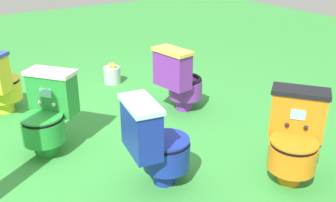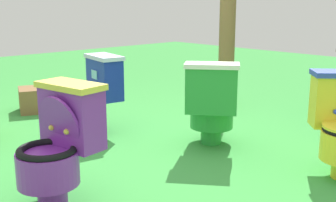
{
  "view_description": "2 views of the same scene",
  "coord_description": "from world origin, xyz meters",
  "px_view_note": "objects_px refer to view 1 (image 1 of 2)",
  "views": [
    {
      "loc": [
        -3.03,
        1.27,
        1.83
      ],
      "look_at": [
        -0.32,
        -0.51,
        0.42
      ],
      "focal_mm": 41.72,
      "sensor_mm": 36.0,
      "label": 1
    },
    {
      "loc": [
        2.45,
        -2.23,
        1.21
      ],
      "look_at": [
        -0.06,
        0.14,
        0.41
      ],
      "focal_mm": 46.14,
      "sensor_mm": 36.0,
      "label": 2
    }
  ],
  "objects_px": {
    "toilet_purple": "(180,79)",
    "toilet_orange": "(295,137)",
    "toilet_green": "(48,113)",
    "toilet_blue": "(155,143)",
    "lemon_bucket": "(112,75)"
  },
  "relations": [
    {
      "from": "toilet_purple",
      "to": "toilet_orange",
      "type": "bearing_deg",
      "value": -8.66
    },
    {
      "from": "toilet_green",
      "to": "toilet_orange",
      "type": "bearing_deg",
      "value": -174.18
    },
    {
      "from": "toilet_blue",
      "to": "toilet_purple",
      "type": "height_order",
      "value": "same"
    },
    {
      "from": "toilet_green",
      "to": "toilet_purple",
      "type": "bearing_deg",
      "value": -126.8
    },
    {
      "from": "toilet_orange",
      "to": "toilet_blue",
      "type": "bearing_deg",
      "value": 24.07
    },
    {
      "from": "toilet_blue",
      "to": "lemon_bucket",
      "type": "height_order",
      "value": "toilet_blue"
    },
    {
      "from": "toilet_orange",
      "to": "toilet_purple",
      "type": "height_order",
      "value": "same"
    },
    {
      "from": "toilet_purple",
      "to": "lemon_bucket",
      "type": "height_order",
      "value": "toilet_purple"
    },
    {
      "from": "toilet_purple",
      "to": "toilet_green",
      "type": "distance_m",
      "value": 1.45
    },
    {
      "from": "toilet_purple",
      "to": "toilet_green",
      "type": "bearing_deg",
      "value": -97.39
    },
    {
      "from": "toilet_purple",
      "to": "toilet_green",
      "type": "relative_size",
      "value": 1.0
    },
    {
      "from": "toilet_orange",
      "to": "toilet_purple",
      "type": "relative_size",
      "value": 1.0
    },
    {
      "from": "toilet_purple",
      "to": "lemon_bucket",
      "type": "distance_m",
      "value": 1.24
    },
    {
      "from": "lemon_bucket",
      "to": "toilet_blue",
      "type": "bearing_deg",
      "value": 162.51
    },
    {
      "from": "toilet_blue",
      "to": "toilet_green",
      "type": "relative_size",
      "value": 1.0
    }
  ]
}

